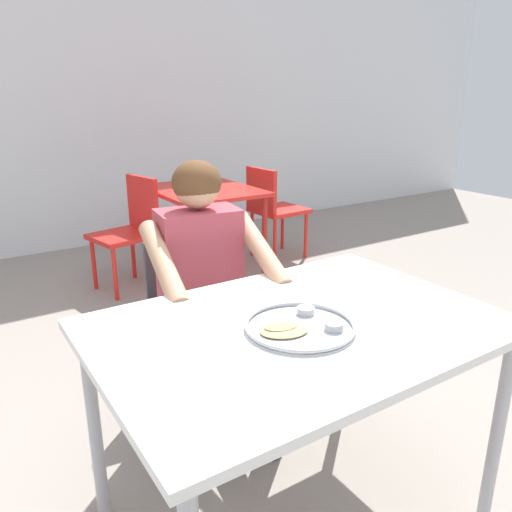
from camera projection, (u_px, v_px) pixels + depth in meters
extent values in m
cube|color=white|center=(31.00, 61.00, 4.33)|extent=(12.00, 0.12, 3.40)
cube|color=white|center=(298.00, 327.00, 1.57)|extent=(1.25, 0.87, 0.03)
cylinder|color=#B2B2B7|center=(498.00, 430.00, 1.68)|extent=(0.04, 0.04, 0.73)
cylinder|color=#B2B2B7|center=(95.00, 428.00, 1.69)|extent=(0.04, 0.04, 0.73)
cylinder|color=#B2B2B7|center=(345.00, 342.00, 2.27)|extent=(0.04, 0.04, 0.73)
cylinder|color=#B7BABF|center=(300.00, 328.00, 1.52)|extent=(0.34, 0.34, 0.01)
torus|color=#B7BABF|center=(300.00, 325.00, 1.51)|extent=(0.34, 0.34, 0.01)
cylinder|color=#B2B5BA|center=(334.00, 326.00, 1.50)|extent=(0.06, 0.06, 0.02)
cylinder|color=#C65119|center=(334.00, 325.00, 1.50)|extent=(0.05, 0.05, 0.01)
cylinder|color=#B2B5BA|center=(306.00, 311.00, 1.61)|extent=(0.06, 0.06, 0.02)
cylinder|color=#9E4714|center=(306.00, 309.00, 1.60)|extent=(0.05, 0.05, 0.01)
ellipsoid|color=tan|center=(284.00, 331.00, 1.48)|extent=(0.17, 0.15, 0.01)
ellipsoid|color=tan|center=(281.00, 326.00, 1.49)|extent=(0.12, 0.09, 0.01)
cube|color=#3F3F44|center=(197.00, 327.00, 2.30)|extent=(0.43, 0.43, 0.04)
cube|color=#3F3F44|center=(184.00, 275.00, 2.39)|extent=(0.37, 0.09, 0.36)
cylinder|color=#3F3F44|center=(241.00, 377.00, 2.30)|extent=(0.03, 0.03, 0.40)
cylinder|color=#3F3F44|center=(177.00, 393.00, 2.17)|extent=(0.03, 0.03, 0.40)
cylinder|color=#3F3F44|center=(217.00, 348.00, 2.56)|extent=(0.03, 0.03, 0.40)
cylinder|color=#3F3F44|center=(159.00, 361.00, 2.44)|extent=(0.03, 0.03, 0.40)
cylinder|color=#3C3C3C|center=(271.00, 409.00, 2.04)|extent=(0.10, 0.10, 0.43)
cylinder|color=#3C3C3C|center=(251.00, 332.00, 2.13)|extent=(0.17, 0.41, 0.12)
cylinder|color=#3C3C3C|center=(201.00, 429.00, 1.91)|extent=(0.10, 0.10, 0.43)
cylinder|color=#3C3C3C|center=(183.00, 346.00, 2.01)|extent=(0.17, 0.41, 0.12)
cube|color=#B23F4C|center=(200.00, 267.00, 2.16)|extent=(0.36, 0.24, 0.50)
cylinder|color=tan|center=(261.00, 250.00, 2.06)|extent=(0.14, 0.46, 0.25)
cylinder|color=tan|center=(163.00, 263.00, 1.89)|extent=(0.14, 0.46, 0.25)
sphere|color=tan|center=(197.00, 186.00, 2.05)|extent=(0.19, 0.19, 0.19)
ellipsoid|color=brown|center=(197.00, 182.00, 2.05)|extent=(0.21, 0.20, 0.18)
cube|color=red|center=(203.00, 190.00, 4.03)|extent=(0.77, 0.93, 0.03)
cylinder|color=#AD1E18|center=(191.00, 252.00, 3.65)|extent=(0.04, 0.04, 0.68)
cylinder|color=#AD1E18|center=(265.00, 238.00, 3.98)|extent=(0.04, 0.04, 0.68)
cylinder|color=#AD1E18|center=(149.00, 228.00, 4.29)|extent=(0.04, 0.04, 0.68)
cylinder|color=#AD1E18|center=(216.00, 218.00, 4.63)|extent=(0.04, 0.04, 0.68)
cube|color=red|center=(122.00, 236.00, 3.75)|extent=(0.50, 0.47, 0.04)
cube|color=red|center=(143.00, 203.00, 3.81)|extent=(0.11, 0.37, 0.41)
cylinder|color=red|center=(115.00, 274.00, 3.60)|extent=(0.03, 0.03, 0.40)
cylinder|color=red|center=(94.00, 264.00, 3.81)|extent=(0.03, 0.03, 0.40)
cylinder|color=red|center=(155.00, 263.00, 3.83)|extent=(0.03, 0.03, 0.40)
cylinder|color=red|center=(133.00, 254.00, 4.04)|extent=(0.03, 0.03, 0.40)
cube|color=red|center=(279.00, 210.00, 4.50)|extent=(0.46, 0.44, 0.04)
cube|color=red|center=(261.00, 190.00, 4.33)|extent=(0.06, 0.40, 0.37)
cylinder|color=red|center=(282.00, 228.00, 4.80)|extent=(0.03, 0.03, 0.42)
cylinder|color=red|center=(306.00, 235.00, 4.54)|extent=(0.03, 0.03, 0.42)
cylinder|color=red|center=(252.00, 233.00, 4.60)|extent=(0.03, 0.03, 0.42)
cylinder|color=red|center=(275.00, 242.00, 4.34)|extent=(0.03, 0.03, 0.42)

